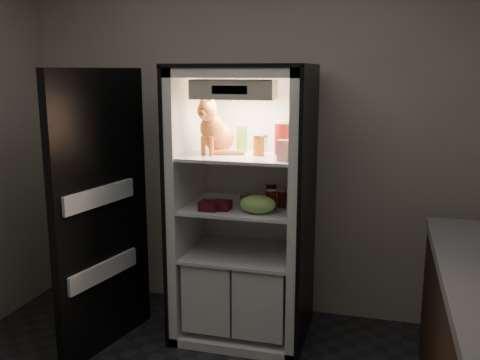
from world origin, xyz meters
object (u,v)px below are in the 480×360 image
at_px(pepper_jar, 284,137).
at_px(grape_bag, 258,204).
at_px(cream_carton, 283,150).
at_px(condiment_jar, 244,199).
at_px(soda_can_b, 282,199).
at_px(refrigerator, 245,224).
at_px(berry_box_right, 222,205).
at_px(parmesan_shaker, 242,138).
at_px(salsa_jar, 259,145).
at_px(soda_can_a, 271,193).
at_px(soda_can_c, 271,200).
at_px(tabby_cat, 215,132).
at_px(mayo_tub, 262,143).
at_px(berry_box_left, 209,206).

distance_m(pepper_jar, grape_bag, 0.48).
distance_m(cream_carton, grape_bag, 0.39).
bearing_deg(condiment_jar, soda_can_b, -1.98).
relative_size(refrigerator, berry_box_right, 16.56).
bearing_deg(berry_box_right, parmesan_shaker, 74.19).
distance_m(salsa_jar, condiment_jar, 0.40).
height_order(refrigerator, soda_can_a, refrigerator).
bearing_deg(soda_can_a, soda_can_c, -78.19).
bearing_deg(soda_can_b, condiment_jar, 178.02).
bearing_deg(refrigerator, soda_can_a, 20.09).
distance_m(cream_carton, berry_box_right, 0.56).
bearing_deg(tabby_cat, soda_can_b, 14.60).
height_order(cream_carton, soda_can_c, cream_carton).
relative_size(soda_can_b, berry_box_right, 1.00).
height_order(mayo_tub, pepper_jar, pepper_jar).
distance_m(berry_box_left, berry_box_right, 0.08).
relative_size(parmesan_shaker, soda_can_b, 1.60).
bearing_deg(berry_box_right, berry_box_left, -154.93).
bearing_deg(berry_box_right, soda_can_c, 17.35).
bearing_deg(soda_can_c, salsa_jar, 166.25).
xyz_separation_m(parmesan_shaker, mayo_tub, (0.12, 0.06, -0.03)).
bearing_deg(mayo_tub, salsa_jar, -82.67).
height_order(salsa_jar, grape_bag, salsa_jar).
distance_m(tabby_cat, condiment_jar, 0.49).
relative_size(refrigerator, soda_can_c, 14.56).
distance_m(soda_can_b, berry_box_left, 0.48).
distance_m(soda_can_a, berry_box_left, 0.47).
bearing_deg(pepper_jar, refrigerator, 179.08).
xyz_separation_m(mayo_tub, salsa_jar, (0.02, -0.19, 0.01)).
bearing_deg(grape_bag, pepper_jar, 62.65).
relative_size(soda_can_b, berry_box_left, 0.96).
relative_size(cream_carton, soda_can_a, 0.92).
bearing_deg(soda_can_b, mayo_tub, 139.87).
height_order(condiment_jar, grape_bag, grape_bag).
xyz_separation_m(pepper_jar, soda_can_a, (-0.10, 0.07, -0.39)).
bearing_deg(cream_carton, mayo_tub, 122.48).
distance_m(parmesan_shaker, soda_can_c, 0.47).
relative_size(mayo_tub, salsa_jar, 0.86).
distance_m(pepper_jar, condiment_jar, 0.50).
height_order(pepper_jar, soda_can_a, pepper_jar).
relative_size(salsa_jar, grape_bag, 0.56).
distance_m(parmesan_shaker, soda_can_b, 0.49).
distance_m(refrigerator, pepper_jar, 0.67).
bearing_deg(berry_box_right, pepper_jar, 29.85).
relative_size(cream_carton, condiment_jar, 1.56).
bearing_deg(tabby_cat, salsa_jar, 7.81).
xyz_separation_m(parmesan_shaker, berry_box_right, (-0.07, -0.25, -0.41)).
xyz_separation_m(refrigerator, mayo_tub, (0.09, 0.09, 0.56)).
bearing_deg(condiment_jar, soda_can_a, 32.88).
bearing_deg(parmesan_shaker, berry_box_right, -105.81).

